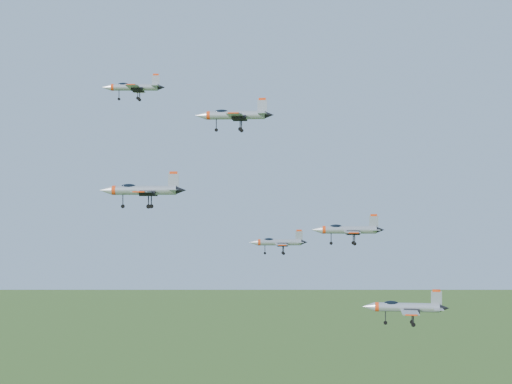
# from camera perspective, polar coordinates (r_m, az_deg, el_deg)

# --- Properties ---
(jet_lead) EXTENTS (12.03, 10.05, 3.22)m
(jet_lead) POSITION_cam_1_polar(r_m,az_deg,el_deg) (137.77, -9.84, 8.27)
(jet_lead) COLOR #959AA0
(jet_left_high) EXTENTS (13.80, 11.42, 3.69)m
(jet_left_high) POSITION_cam_1_polar(r_m,az_deg,el_deg) (123.90, -1.82, 6.17)
(jet_left_high) COLOR #959AA0
(jet_right_high) EXTENTS (12.39, 10.32, 3.31)m
(jet_right_high) POSITION_cam_1_polar(r_m,az_deg,el_deg) (101.62, -9.13, 0.16)
(jet_right_high) COLOR #959AA0
(jet_left_low) EXTENTS (10.79, 9.07, 2.90)m
(jet_left_low) POSITION_cam_1_polar(r_m,az_deg,el_deg) (130.81, 1.74, -4.03)
(jet_left_low) COLOR #959AA0
(jet_right_low) EXTENTS (10.85, 9.04, 2.90)m
(jet_right_low) POSITION_cam_1_polar(r_m,az_deg,el_deg) (106.07, 7.29, -3.00)
(jet_right_low) COLOR #959AA0
(jet_trail) EXTENTS (13.81, 11.35, 3.70)m
(jet_trail) POSITION_cam_1_polar(r_m,az_deg,el_deg) (118.00, 11.78, -9.00)
(jet_trail) COLOR #959AA0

